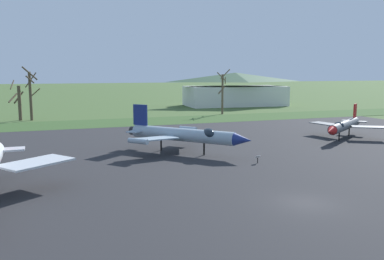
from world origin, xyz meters
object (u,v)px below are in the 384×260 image
object	(u,v)px
jet_fighter_rear_left	(344,125)
visitor_building	(235,90)
info_placard_front_right	(258,158)
jet_fighter_front_right	(185,134)

from	to	relation	value
jet_fighter_rear_left	visitor_building	world-z (taller)	visitor_building
info_placard_front_right	jet_fighter_front_right	bearing A→B (deg)	125.73
info_placard_front_right	visitor_building	distance (m)	69.32
jet_fighter_front_right	visitor_building	bearing A→B (deg)	59.62
jet_fighter_rear_left	visitor_building	size ratio (longest dim) A/B	0.42
jet_fighter_front_right	visitor_building	xyz separation A→B (m)	(32.97, 56.23, 2.10)
jet_fighter_front_right	info_placard_front_right	bearing A→B (deg)	-54.27
info_placard_front_right	jet_fighter_rear_left	xyz separation A→B (m)	(17.91, 9.14, 1.33)
info_placard_front_right	visitor_building	xyz separation A→B (m)	(27.82, 63.39, 3.71)
jet_fighter_front_right	jet_fighter_rear_left	world-z (taller)	jet_fighter_front_right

